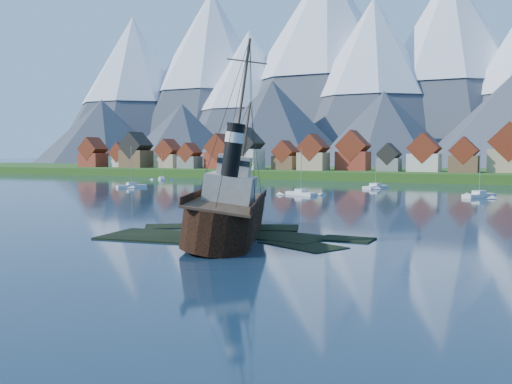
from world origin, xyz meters
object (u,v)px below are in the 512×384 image
at_px(tugboat_wreck, 232,211).
at_px(sailboat_e, 376,187).
at_px(sailboat_b, 132,186).
at_px(sailboat_f, 162,179).
at_px(sailboat_c, 301,194).
at_px(sailboat_d, 479,196).

xyz_separation_m(tugboat_wreck, sailboat_e, (-7.13, 95.82, -2.73)).
height_order(sailboat_b, sailboat_f, sailboat_b).
bearing_deg(tugboat_wreck, sailboat_e, 72.20).
height_order(sailboat_c, sailboat_e, sailboat_e).
distance_m(sailboat_d, sailboat_e, 35.24).
distance_m(tugboat_wreck, sailboat_e, 96.12).
xyz_separation_m(sailboat_e, sailboat_f, (-81.67, 14.39, -0.03)).
xyz_separation_m(tugboat_wreck, sailboat_f, (-88.80, 110.21, -2.76)).
relative_size(tugboat_wreck, sailboat_e, 2.48).
height_order(tugboat_wreck, sailboat_f, tugboat_wreck).
distance_m(sailboat_c, sailboat_e, 33.20).
bearing_deg(sailboat_d, tugboat_wreck, -75.98).
bearing_deg(tugboat_wreck, sailboat_f, 106.80).
relative_size(sailboat_b, sailboat_f, 1.22).
bearing_deg(sailboat_b, sailboat_e, 54.83).
height_order(sailboat_c, sailboat_d, sailboat_d).
bearing_deg(sailboat_c, sailboat_b, 111.30).
bearing_deg(tugboat_wreck, sailboat_b, 113.18).
distance_m(sailboat_d, sailboat_f, 115.60).
bearing_deg(sailboat_b, tugboat_wreck, -12.57).
bearing_deg(sailboat_c, sailboat_f, 84.64).
xyz_separation_m(sailboat_c, sailboat_f, (-72.29, 46.24, -0.02)).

